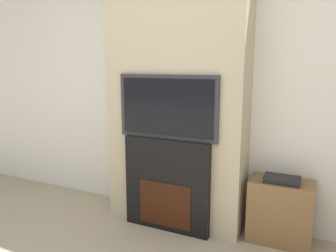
# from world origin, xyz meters

# --- Properties ---
(wall_back) EXTENTS (6.00, 0.06, 2.70)m
(wall_back) POSITION_xyz_m (0.00, 2.03, 1.35)
(wall_back) COLOR silver
(wall_back) RESTS_ON ground_plane
(chimney_breast) EXTENTS (1.28, 0.37, 2.70)m
(chimney_breast) POSITION_xyz_m (0.00, 1.81, 1.35)
(chimney_breast) COLOR #BCAD8E
(chimney_breast) RESTS_ON ground_plane
(fireplace) EXTENTS (0.80, 0.15, 0.84)m
(fireplace) POSITION_xyz_m (0.00, 1.63, 0.42)
(fireplace) COLOR black
(fireplace) RESTS_ON ground_plane
(television) EXTENTS (0.91, 0.07, 0.55)m
(television) POSITION_xyz_m (0.00, 1.63, 1.12)
(television) COLOR #2D2D33
(television) RESTS_ON fireplace
(media_stand) EXTENTS (0.51, 0.30, 0.58)m
(media_stand) POSITION_xyz_m (0.95, 1.83, 0.27)
(media_stand) COLOR brown
(media_stand) RESTS_ON ground_plane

